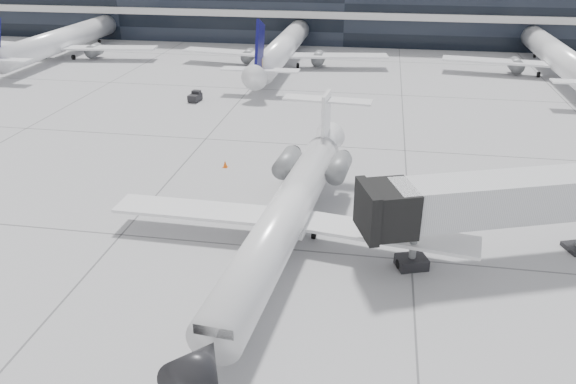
# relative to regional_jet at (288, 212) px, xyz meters

# --- Properties ---
(ground) EXTENTS (220.00, 220.00, 0.00)m
(ground) POSITION_rel_regional_jet_xyz_m (-1.75, -0.74, -2.45)
(ground) COLOR #949497
(ground) RESTS_ON ground
(terminal) EXTENTS (170.00, 22.00, 10.00)m
(terminal) POSITION_rel_regional_jet_xyz_m (-1.75, 81.26, 2.55)
(terminal) COLOR black
(terminal) RESTS_ON ground
(bg_jet_left) EXTENTS (32.00, 40.00, 9.60)m
(bg_jet_left) POSITION_rel_regional_jet_xyz_m (-46.75, 54.26, -2.45)
(bg_jet_left) COLOR white
(bg_jet_left) RESTS_ON ground
(bg_jet_center) EXTENTS (32.00, 40.00, 9.60)m
(bg_jet_center) POSITION_rel_regional_jet_xyz_m (-9.75, 54.26, -2.45)
(bg_jet_center) COLOR white
(bg_jet_center) RESTS_ON ground
(bg_jet_right) EXTENTS (32.00, 40.00, 9.60)m
(bg_jet_right) POSITION_rel_regional_jet_xyz_m (30.25, 54.26, -2.45)
(bg_jet_right) COLOR white
(bg_jet_right) RESTS_ON ground
(regional_jet) EXTENTS (24.91, 31.12, 7.18)m
(regional_jet) POSITION_rel_regional_jet_xyz_m (0.00, 0.00, 0.00)
(regional_jet) COLOR white
(regional_jet) RESTS_ON ground
(jet_bridge) EXTENTS (18.04, 9.12, 5.94)m
(jet_bridge) POSITION_rel_regional_jet_xyz_m (14.51, 0.69, 1.88)
(jet_bridge) COLOR #A5A7AA
(jet_bridge) RESTS_ON ground
(traffic_cone) EXTENTS (0.58, 0.58, 0.64)m
(traffic_cone) POSITION_rel_regional_jet_xyz_m (-7.80, 12.35, -2.15)
(traffic_cone) COLOR #F65A0C
(traffic_cone) RESTS_ON ground
(far_tug) EXTENTS (1.42, 2.11, 1.25)m
(far_tug) POSITION_rel_regional_jet_xyz_m (-17.10, 32.35, -1.89)
(far_tug) COLOR black
(far_tug) RESTS_ON ground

